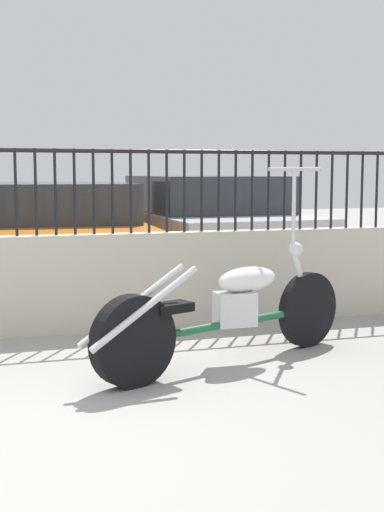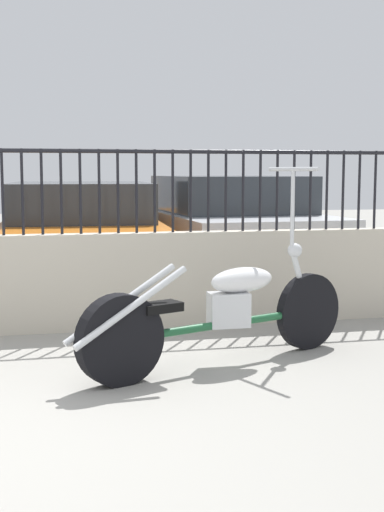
% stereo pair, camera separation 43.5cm
% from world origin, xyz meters
% --- Properties ---
extents(motorcycle_green, '(2.17, 1.02, 1.39)m').
position_xyz_m(motorcycle_green, '(1.58, 1.08, 0.38)').
color(motorcycle_green, black).
rests_on(motorcycle_green, ground_plane).
extents(car_orange, '(2.02, 4.52, 1.23)m').
position_xyz_m(car_orange, '(0.96, 5.00, 0.63)').
color(car_orange, black).
rests_on(car_orange, ground_plane).
extents(car_silver, '(2.03, 4.36, 1.30)m').
position_xyz_m(car_silver, '(2.89, 5.51, 0.66)').
color(car_silver, black).
rests_on(car_silver, ground_plane).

